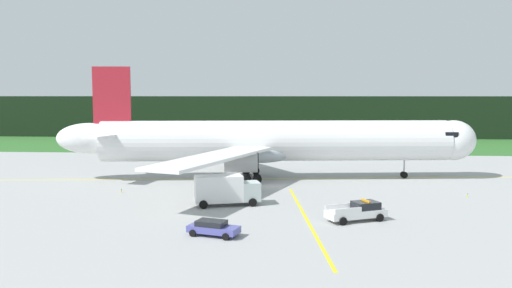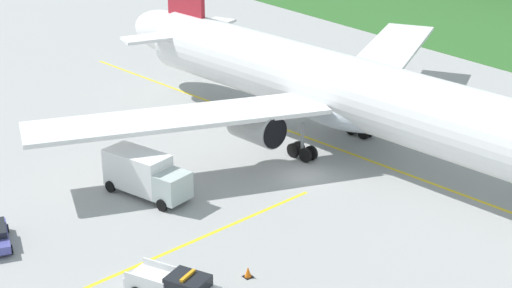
% 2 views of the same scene
% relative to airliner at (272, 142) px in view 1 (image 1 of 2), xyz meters
% --- Properties ---
extents(ground, '(320.00, 320.00, 0.00)m').
position_rel_airliner_xyz_m(ground, '(0.28, -6.02, -5.26)').
color(ground, '#9C9D9D').
extents(grass_verge, '(320.00, 37.88, 0.04)m').
position_rel_airliner_xyz_m(grass_verge, '(0.28, 48.63, -5.24)').
color(grass_verge, '#2E6328').
rests_on(grass_verge, ground).
extents(distant_tree_line, '(288.00, 6.32, 11.45)m').
position_rel_airliner_xyz_m(distant_tree_line, '(0.28, 70.11, 0.46)').
color(distant_tree_line, black).
rests_on(distant_tree_line, ground).
extents(taxiway_centerline_main, '(77.24, 8.44, 0.01)m').
position_rel_airliner_xyz_m(taxiway_centerline_main, '(0.48, 0.05, -5.26)').
color(taxiway_centerline_main, yellow).
rests_on(taxiway_centerline_main, ground).
extents(taxiway_centerline_spur, '(3.45, 29.89, 0.01)m').
position_rel_airliner_xyz_m(taxiway_centerline_spur, '(4.17, -22.84, -5.26)').
color(taxiway_centerline_spur, yellow).
rests_on(taxiway_centerline_spur, ground).
extents(airliner, '(59.21, 48.79, 15.71)m').
position_rel_airliner_xyz_m(airliner, '(0.00, 0.00, 0.00)').
color(airliner, silver).
rests_on(airliner, ground).
extents(ops_pickup_truck, '(6.07, 4.16, 1.94)m').
position_rel_airliner_xyz_m(ops_pickup_truck, '(9.04, -23.47, -4.36)').
color(ops_pickup_truck, white).
rests_on(ops_pickup_truck, ground).
extents(catering_truck, '(7.33, 4.23, 3.42)m').
position_rel_airliner_xyz_m(catering_truck, '(-4.32, -17.74, -3.52)').
color(catering_truck, '#B2BFBE').
rests_on(catering_truck, ground).
extents(staff_car, '(4.65, 2.95, 1.30)m').
position_rel_airliner_xyz_m(staff_car, '(-3.84, -29.47, -4.56)').
color(staff_car, '#4B4D9C').
rests_on(staff_car, ground).
extents(apron_cone, '(0.56, 0.56, 0.70)m').
position_rel_airliner_xyz_m(apron_cone, '(9.55, -18.65, -4.92)').
color(apron_cone, black).
rests_on(apron_cone, ground).
extents(taxiway_edge_light_east, '(0.12, 0.12, 0.48)m').
position_rel_airliner_xyz_m(taxiway_edge_light_east, '(23.11, -11.59, -5.00)').
color(taxiway_edge_light_east, yellow).
rests_on(taxiway_edge_light_east, ground).
extents(taxiway_edge_light_west, '(0.12, 0.12, 0.48)m').
position_rel_airliner_xyz_m(taxiway_edge_light_west, '(-17.88, -11.59, -5.01)').
color(taxiway_edge_light_west, yellow).
rests_on(taxiway_edge_light_west, ground).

